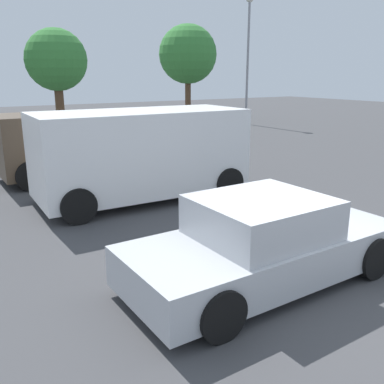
% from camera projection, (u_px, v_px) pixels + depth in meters
% --- Properties ---
extents(ground_plane, '(80.00, 80.00, 0.00)m').
position_uv_depth(ground_plane, '(288.00, 283.00, 6.25)').
color(ground_plane, '#424244').
extents(sedan_foreground, '(4.27, 1.89, 1.30)m').
position_uv_depth(sedan_foreground, '(264.00, 244.00, 6.17)').
color(sedan_foreground, '#B7BABF').
rests_on(sedan_foreground, ground_plane).
extents(van_white, '(5.01, 2.34, 2.15)m').
position_uv_depth(van_white, '(141.00, 152.00, 10.16)').
color(van_white, white).
rests_on(van_white, ground_plane).
extents(suv_dark, '(4.98, 2.08, 1.90)m').
position_uv_depth(suv_dark, '(87.00, 141.00, 12.66)').
color(suv_dark, '#4C3D2D').
rests_on(suv_dark, ground_plane).
extents(light_post_near, '(0.44, 0.44, 7.40)m').
position_uv_depth(light_post_near, '(248.00, 40.00, 24.90)').
color(light_post_near, gray).
rests_on(light_post_near, ground_plane).
extents(tree_back_left, '(3.78, 3.78, 6.14)m').
position_uv_depth(tree_back_left, '(188.00, 54.00, 27.66)').
color(tree_back_left, brown).
rests_on(tree_back_left, ground_plane).
extents(tree_far_right, '(2.94, 2.94, 5.11)m').
position_uv_depth(tree_far_right, '(56.00, 61.00, 20.27)').
color(tree_far_right, brown).
rests_on(tree_far_right, ground_plane).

